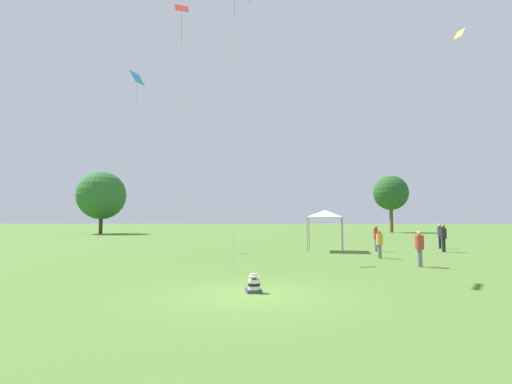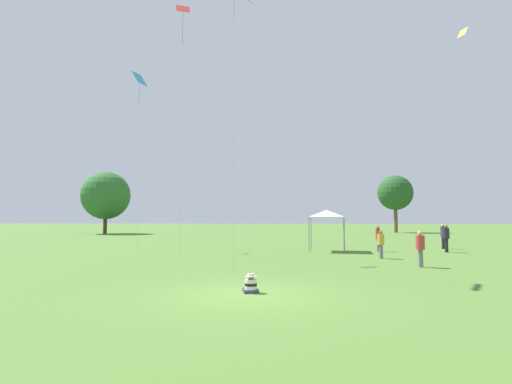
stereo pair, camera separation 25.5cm
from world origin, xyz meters
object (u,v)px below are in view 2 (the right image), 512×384
at_px(person_standing_3, 381,242).
at_px(person_standing_1, 420,246).
at_px(kite_1, 183,23).
at_px(kite_2, 463,49).
at_px(canopy_tent, 327,214).
at_px(person_standing_0, 443,234).
at_px(distant_tree_0, 395,193).
at_px(distant_tree_1, 106,195).
at_px(person_standing_2, 446,236).
at_px(kite_0, 140,84).
at_px(seated_toddler, 251,285).
at_px(person_standing_4, 378,236).

bearing_deg(person_standing_3, person_standing_1, -63.81).
bearing_deg(kite_1, person_standing_3, 22.52).
bearing_deg(kite_2, person_standing_1, -10.11).
bearing_deg(person_standing_1, canopy_tent, 118.46).
bearing_deg(person_standing_0, kite_2, -92.75).
distance_m(kite_1, distant_tree_0, 46.93).
distance_m(canopy_tent, kite_2, 16.05).
bearing_deg(distant_tree_1, person_standing_0, -36.74).
xyz_separation_m(person_standing_2, kite_0, (-21.13, 2.50, 11.18)).
distance_m(kite_0, kite_2, 24.00).
bearing_deg(kite_2, canopy_tent, -54.07).
xyz_separation_m(seated_toddler, person_standing_1, (7.36, 6.40, 0.73)).
bearing_deg(seated_toddler, person_standing_0, 42.03).
bearing_deg(person_standing_2, kite_0, 82.13).
height_order(person_standing_1, person_standing_3, person_standing_1).
relative_size(person_standing_0, person_standing_2, 1.01).
relative_size(kite_0, kite_1, 0.87).
xyz_separation_m(person_standing_1, person_standing_3, (-0.71, 3.84, -0.06)).
bearing_deg(person_standing_1, distant_tree_1, 137.85).
relative_size(person_standing_3, distant_tree_0, 0.17).
xyz_separation_m(seated_toddler, person_standing_4, (7.71, 14.76, 0.79)).
height_order(person_standing_0, person_standing_4, person_standing_0).
relative_size(person_standing_0, kite_1, 0.12).
bearing_deg(distant_tree_0, person_standing_2, -102.55).
relative_size(person_standing_2, person_standing_4, 1.05).
bearing_deg(person_standing_0, seated_toddler, 152.90).
relative_size(person_standing_1, person_standing_4, 0.96).
relative_size(person_standing_1, person_standing_3, 1.07).
relative_size(person_standing_4, canopy_tent, 0.59).
distance_m(person_standing_0, person_standing_1, 12.31).
distance_m(person_standing_1, kite_2, 18.72).
bearing_deg(kite_1, person_standing_4, 43.40).
distance_m(person_standing_4, kite_2, 15.40).
xyz_separation_m(person_standing_0, kite_1, (-17.67, -6.20, 12.83)).
relative_size(person_standing_3, kite_2, 0.09).
relative_size(seated_toddler, kite_2, 0.04).
bearing_deg(kite_1, canopy_tent, 49.84).
bearing_deg(kite_2, distant_tree_0, -164.01).
relative_size(kite_0, distant_tree_1, 1.48).
bearing_deg(canopy_tent, person_standing_4, -2.75).
xyz_separation_m(person_standing_0, kite_0, (-22.17, -0.44, 11.15)).
distance_m(person_standing_0, distant_tree_1, 44.99).
bearing_deg(kite_2, person_standing_0, -77.68).
bearing_deg(person_standing_1, seated_toddler, -129.84).
xyz_separation_m(canopy_tent, kite_2, (10.37, 2.02, 12.09)).
xyz_separation_m(person_standing_2, distant_tree_0, (7.99, 35.91, 5.06)).
bearing_deg(person_standing_4, kite_2, 121.22).
height_order(seated_toddler, kite_1, kite_1).
bearing_deg(kite_0, kite_1, -77.68).
bearing_deg(person_standing_1, kite_2, 64.13).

